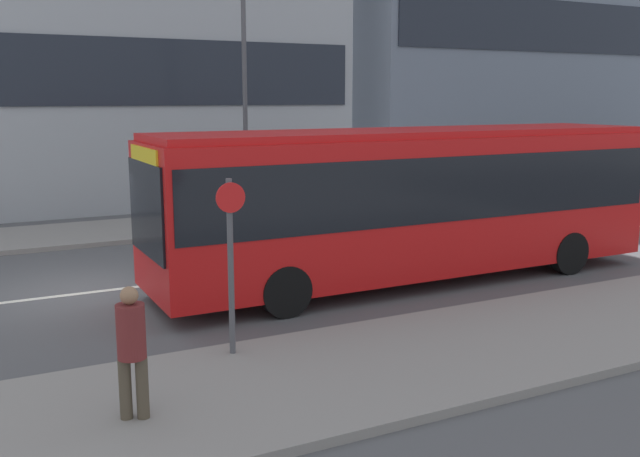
% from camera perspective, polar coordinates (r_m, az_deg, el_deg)
% --- Properties ---
extents(ground_plane, '(120.00, 120.00, 0.00)m').
position_cam_1_polar(ground_plane, '(15.30, -17.97, -4.90)').
color(ground_plane, '#4F4F51').
extents(sidewalk_near, '(44.00, 3.50, 0.13)m').
position_cam_1_polar(sidewalk_near, '(9.48, -11.55, -13.78)').
color(sidewalk_near, gray).
rests_on(sidewalk_near, ground_plane).
extents(sidewalk_far, '(44.00, 3.50, 0.13)m').
position_cam_1_polar(sidewalk_far, '(21.34, -20.76, -0.61)').
color(sidewalk_far, gray).
rests_on(sidewalk_far, ground_plane).
extents(lane_centerline, '(41.80, 0.16, 0.01)m').
position_cam_1_polar(lane_centerline, '(15.30, -17.97, -4.88)').
color(lane_centerline, silver).
rests_on(lane_centerline, ground_plane).
extents(city_bus, '(11.30, 2.64, 3.25)m').
position_cam_1_polar(city_bus, '(15.30, 7.25, 2.70)').
color(city_bus, red).
rests_on(city_bus, ground_plane).
extents(parked_car_0, '(3.96, 1.72, 1.43)m').
position_cam_1_polar(parked_car_0, '(23.39, 11.60, 2.28)').
color(parked_car_0, navy).
rests_on(parked_car_0, ground_plane).
extents(parked_car_1, '(4.28, 1.77, 1.42)m').
position_cam_1_polar(parked_car_1, '(27.05, 20.04, 2.95)').
color(parked_car_1, black).
rests_on(parked_car_1, ground_plane).
extents(pedestrian_near_stop, '(0.34, 0.34, 1.63)m').
position_cam_1_polar(pedestrian_near_stop, '(8.79, -14.84, -8.98)').
color(pedestrian_near_stop, '#4C4233').
rests_on(pedestrian_near_stop, sidewalk_near).
extents(bus_stop_sign, '(0.44, 0.12, 2.64)m').
position_cam_1_polar(bus_stop_sign, '(10.53, -7.15, -1.96)').
color(bus_stop_sign, '#4C4C51').
rests_on(bus_stop_sign, sidewalk_near).
extents(street_lamp, '(0.36, 0.36, 7.24)m').
position_cam_1_polar(street_lamp, '(21.61, -6.06, 12.03)').
color(street_lamp, '#4C4C51').
rests_on(street_lamp, sidewalk_far).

